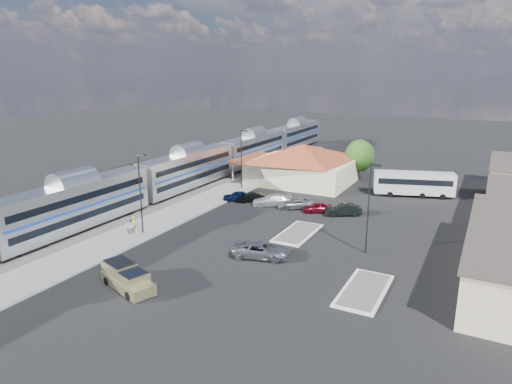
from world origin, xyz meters
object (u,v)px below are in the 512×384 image
at_px(station_depot, 302,163).
at_px(suv, 261,250).
at_px(pickup_truck, 127,278).
at_px(coach_bus, 414,183).

bearing_deg(station_depot, suv, -75.02).
height_order(pickup_truck, coach_bus, coach_bus).
height_order(suv, coach_bus, coach_bus).
bearing_deg(station_depot, coach_bus, -0.45).
relative_size(suv, coach_bus, 0.49).
bearing_deg(coach_bus, suv, 145.25).
bearing_deg(suv, coach_bus, -31.80).
distance_m(station_depot, suv, 30.88).
relative_size(station_depot, suv, 3.35).
bearing_deg(pickup_truck, coach_bus, -3.17).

